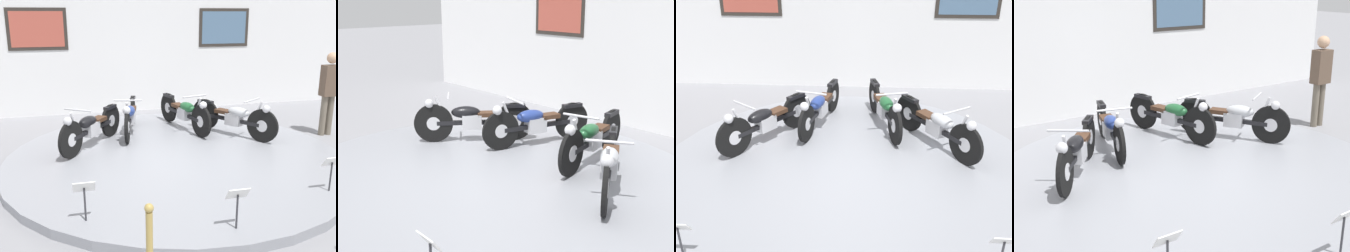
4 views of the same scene
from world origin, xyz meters
The scene contains 8 objects.
ground_plane centered at (0.00, 0.00, 0.00)m, with size 60.00×60.00×0.00m, color gray.
display_platform centered at (0.00, 0.00, 0.07)m, with size 5.86×5.86×0.14m, color gray.
back_wall centered at (0.00, 4.01, 1.96)m, with size 14.00×0.22×3.91m.
motorcycle_black centered at (-1.41, 0.76, 0.52)m, with size 1.21×1.65×0.80m.
motorcycle_blue centered at (-0.58, 1.44, 0.52)m, with size 0.63×1.93×0.79m.
motorcycle_green centered at (0.58, 1.44, 0.53)m, with size 0.64×1.95×0.80m.
motorcycle_silver centered at (1.41, 0.76, 0.52)m, with size 1.15×1.69×0.80m.
info_placard_front_right centered at (1.66, -1.97, 0.50)m, with size 0.26×0.11×0.51m.
Camera 2 is at (4.66, -3.75, 2.54)m, focal length 50.00 mm.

